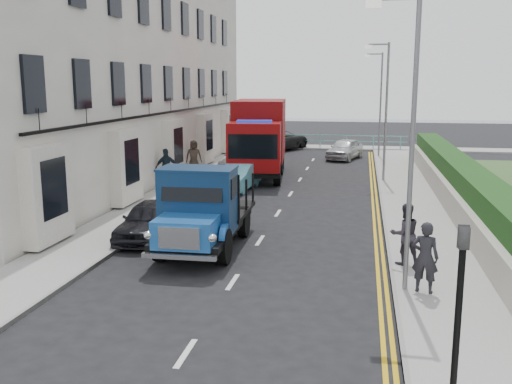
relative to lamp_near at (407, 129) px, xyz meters
name	(u,v)px	position (x,y,z in m)	size (l,w,h in m)	color
ground	(248,259)	(-4.18, 2.00, -4.00)	(120.00, 120.00, 0.00)	black
pavement_west	(176,193)	(-9.38, 11.00, -3.94)	(2.40, 38.00, 0.12)	gray
pavement_east	(411,201)	(1.12, 11.00, -3.94)	(2.60, 38.00, 0.12)	gray
promenade	(321,147)	(-4.18, 31.00, -3.94)	(30.00, 2.50, 0.12)	gray
sea_plane	(338,122)	(-4.18, 62.00, -4.00)	(120.00, 120.00, 0.00)	slate
terrace_west	(118,41)	(-13.65, 15.00, 3.17)	(6.31, 30.20, 14.25)	silver
garden_east	(459,183)	(3.03, 11.00, -3.10)	(1.45, 28.00, 1.75)	#B2AD9E
seafront_railing	(320,142)	(-4.18, 30.20, -3.42)	(13.00, 0.08, 1.11)	#59B2A5
lamp_near	(407,129)	(0.00, 0.00, 0.00)	(1.23, 0.18, 7.00)	slate
lamp_mid	(384,104)	(0.00, 16.00, 0.00)	(1.23, 0.18, 7.00)	slate
lamp_far	(379,98)	(0.00, 26.00, 0.00)	(1.23, 0.18, 7.00)	slate
traffic_signal	(460,295)	(0.42, -5.50, -1.92)	(0.16, 0.20, 3.10)	black
bedford_lorry	(200,215)	(-5.69, 2.30, -2.81)	(2.30, 5.53, 2.59)	black
red_lorry	(259,136)	(-6.57, 17.05, -1.82)	(3.46, 8.04, 4.09)	black
parked_car_front	(150,220)	(-7.78, 3.57, -3.37)	(1.49, 3.69, 1.26)	black
parked_car_mid	(238,177)	(-6.78, 12.56, -3.38)	(1.30, 3.72, 1.23)	#60B7CD
parked_car_rear	(243,159)	(-7.74, 18.34, -3.30)	(1.95, 4.81, 1.40)	#A7A7AC
seafront_car_left	(279,140)	(-7.20, 29.00, -3.23)	(2.56, 5.54, 1.54)	black
seafront_car_right	(345,149)	(-2.14, 24.66, -3.31)	(1.63, 4.04, 1.38)	#B4B6B9
pedestrian_east_near	(425,257)	(0.54, -0.14, -3.01)	(0.63, 0.41, 1.73)	black
pedestrian_east_far	(405,234)	(0.22, 1.98, -3.02)	(0.83, 0.65, 1.71)	#2D2932
pedestrian_west_near	(166,168)	(-10.18, 12.10, -2.95)	(1.08, 0.45, 1.85)	black
pedestrian_west_far	(194,156)	(-10.18, 16.62, -2.98)	(0.88, 0.57, 1.80)	#3D352C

